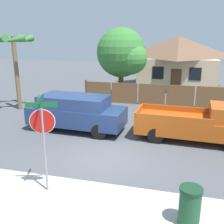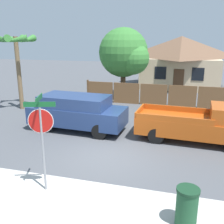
% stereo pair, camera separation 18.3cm
% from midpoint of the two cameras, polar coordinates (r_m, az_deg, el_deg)
% --- Properties ---
extents(ground_plane, '(80.00, 80.00, 0.00)m').
position_cam_midpoint_polar(ground_plane, '(10.89, -1.21, -9.54)').
color(ground_plane, '#4C4F54').
extents(sidewalk_strip, '(36.00, 3.20, 0.01)m').
position_cam_midpoint_polar(sidewalk_strip, '(7.99, -9.03, -20.26)').
color(sidewalk_strip, beige).
rests_on(sidewalk_strip, ground).
extents(wooden_fence, '(11.91, 0.12, 1.60)m').
position_cam_midpoint_polar(wooden_fence, '(18.68, 12.29, 3.52)').
color(wooden_fence, brown).
rests_on(wooden_fence, ground).
extents(house, '(7.58, 7.40, 4.75)m').
position_cam_midpoint_polar(house, '(26.96, 14.85, 10.82)').
color(house, beige).
rests_on(house, ground).
extents(oak_tree, '(3.95, 3.76, 5.40)m').
position_cam_midpoint_polar(oak_tree, '(20.46, 3.20, 12.51)').
color(oak_tree, brown).
rests_on(oak_tree, ground).
extents(palm_tree, '(2.40, 2.60, 4.83)m').
position_cam_midpoint_polar(palm_tree, '(18.18, -19.85, 13.35)').
color(palm_tree, brown).
rests_on(palm_tree, ground).
extents(red_suv, '(5.04, 2.20, 1.83)m').
position_cam_midpoint_polar(red_suv, '(13.61, -7.26, 0.13)').
color(red_suv, navy).
rests_on(red_suv, ground).
extents(orange_pickup, '(5.43, 2.19, 1.80)m').
position_cam_midpoint_polar(orange_pickup, '(12.69, 19.27, -2.48)').
color(orange_pickup, '#B74C14').
rests_on(orange_pickup, ground).
extents(stop_sign, '(0.89, 0.80, 3.07)m').
position_cam_midpoint_polar(stop_sign, '(8.09, -14.51, -3.43)').
color(stop_sign, gray).
rests_on(stop_sign, ground).
extents(trash_bin, '(0.59, 0.59, 1.06)m').
position_cam_midpoint_polar(trash_bin, '(7.38, 16.68, -19.17)').
color(trash_bin, '#1E4C2D').
rests_on(trash_bin, ground).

